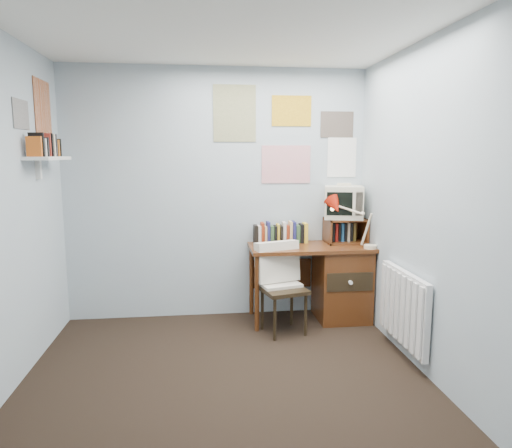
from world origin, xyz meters
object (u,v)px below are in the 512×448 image
at_px(desk_chair, 284,290).
at_px(desk, 336,279).
at_px(radiator, 404,307).
at_px(tv_riser, 345,230).
at_px(desk_lamp, 371,226).
at_px(wall_shelf, 48,158).
at_px(crt_tv, 344,201).

bearing_deg(desk_chair, desk, 12.57).
relative_size(desk, radiator, 1.50).
xyz_separation_m(desk_chair, tv_riser, (0.71, 0.42, 0.48)).
xyz_separation_m(desk, tv_riser, (0.12, 0.11, 0.48)).
relative_size(desk, desk_chair, 1.47).
relative_size(desk_lamp, wall_shelf, 0.71).
distance_m(desk, desk_chair, 0.66).
xyz_separation_m(desk, radiator, (0.29, -0.93, 0.01)).
relative_size(desk, crt_tv, 3.19).
xyz_separation_m(desk, wall_shelf, (-2.57, -0.38, 1.21)).
bearing_deg(desk_lamp, wall_shelf, -167.69).
bearing_deg(tv_riser, desk, -137.04).
relative_size(desk_lamp, crt_tv, 1.18).
bearing_deg(desk_chair, tv_riser, 15.61).
bearing_deg(tv_riser, radiator, -80.72).
relative_size(tv_riser, radiator, 0.50).
bearing_deg(tv_riser, wall_shelf, -169.68).
bearing_deg(crt_tv, desk_chair, -132.36).
distance_m(desk_chair, wall_shelf, 2.32).
height_order(desk, desk_lamp, desk_lamp).
bearing_deg(radiator, crt_tv, 100.25).
relative_size(desk_lamp, radiator, 0.55).
height_order(desk, tv_riser, tv_riser).
xyz_separation_m(desk_lamp, crt_tv, (-0.17, 0.33, 0.21)).
height_order(desk, radiator, desk).
xyz_separation_m(tv_riser, crt_tv, (-0.02, 0.02, 0.30)).
bearing_deg(desk, desk_chair, -152.64).
bearing_deg(desk_lamp, crt_tv, 126.13).
bearing_deg(desk_chair, desk_lamp, -7.84).
distance_m(desk_lamp, wall_shelf, 2.92).
bearing_deg(desk_lamp, radiator, -79.73).
height_order(desk_chair, tv_riser, tv_riser).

